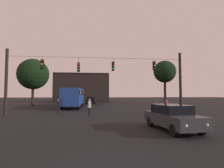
# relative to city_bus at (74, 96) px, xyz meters

# --- Properties ---
(ground_plane) EXTENTS (168.00, 168.00, 0.00)m
(ground_plane) POSITION_rel_city_bus_xyz_m (3.61, 0.63, -1.87)
(ground_plane) COLOR black
(ground_plane) RESTS_ON ground
(overhead_signal_span) EXTENTS (18.16, 0.44, 6.65)m
(overhead_signal_span) POSITION_rel_city_bus_xyz_m (3.62, -10.73, 1.97)
(overhead_signal_span) COLOR black
(overhead_signal_span) RESTS_ON ground
(city_bus) EXTENTS (2.57, 11.00, 3.00)m
(city_bus) POSITION_rel_city_bus_xyz_m (0.00, 0.00, 0.00)
(city_bus) COLOR navy
(city_bus) RESTS_ON ground
(car_near_right) EXTENTS (2.27, 4.48, 1.52)m
(car_near_right) POSITION_rel_city_bus_xyz_m (7.94, -18.62, -1.07)
(car_near_right) COLOR #2D2D33
(car_near_right) RESTS_ON ground
(car_far_left) EXTENTS (2.07, 4.43, 1.52)m
(car_far_left) POSITION_rel_city_bus_xyz_m (2.54, 11.31, -1.07)
(car_far_left) COLOR black
(car_far_left) RESTS_ON ground
(pedestrian_crossing_left) EXTENTS (0.32, 0.41, 1.71)m
(pedestrian_crossing_left) POSITION_rel_city_bus_xyz_m (2.82, -11.51, -0.90)
(pedestrian_crossing_left) COLOR black
(pedestrian_crossing_left) RESTS_ON ground
(pedestrian_crossing_center) EXTENTS (0.34, 0.42, 1.59)m
(pedestrian_crossing_center) POSITION_rel_city_bus_xyz_m (10.18, -12.50, -0.97)
(pedestrian_crossing_center) COLOR black
(pedestrian_crossing_center) RESTS_ON ground
(pedestrian_crossing_right) EXTENTS (0.26, 0.37, 1.57)m
(pedestrian_crossing_right) POSITION_rel_city_bus_xyz_m (-0.79, -8.42, -0.98)
(pedestrian_crossing_right) COLOR black
(pedestrian_crossing_right) RESTS_ON ground
(corner_building) EXTENTS (14.32, 8.62, 7.65)m
(corner_building) POSITION_rel_city_bus_xyz_m (-0.07, 20.87, 1.96)
(corner_building) COLOR black
(corner_building) RESTS_ON ground
(tree_left_silhouette) EXTENTS (5.92, 5.92, 8.96)m
(tree_left_silhouette) POSITION_rel_city_bus_xyz_m (-8.51, 6.29, 4.12)
(tree_left_silhouette) COLOR #2D2116
(tree_left_silhouette) RESTS_ON ground
(tree_behind_building) EXTENTS (4.12, 4.12, 8.39)m
(tree_behind_building) POSITION_rel_city_bus_xyz_m (16.34, 2.59, 4.42)
(tree_behind_building) COLOR black
(tree_behind_building) RESTS_ON ground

